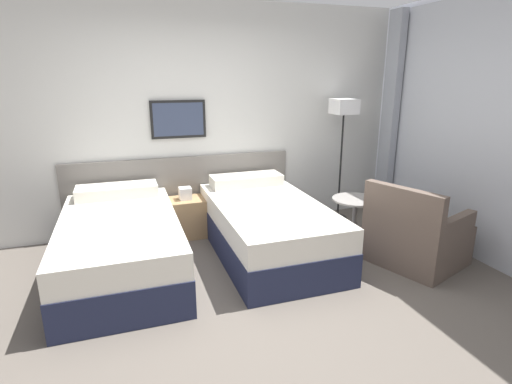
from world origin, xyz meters
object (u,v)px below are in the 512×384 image
bed_near_door (121,245)px  armchair (415,238)px  bed_near_window (267,227)px  side_table (355,212)px  nightstand (186,217)px  floor_lamp (344,116)px

bed_near_door → armchair: (2.84, -0.73, -0.02)m
bed_near_door → bed_near_window: size_ratio=1.00×
bed_near_door → bed_near_window: (1.50, 0.00, 0.00)m
bed_near_door → side_table: 2.50m
nightstand → bed_near_door: bearing=-135.0°
bed_near_door → nightstand: 1.06m
nightstand → armchair: (2.09, -1.47, 0.03)m
bed_near_window → floor_lamp: floor_lamp is taller
bed_near_door → side_table: bearing=-3.2°
armchair → floor_lamp: bearing=-18.2°
side_table → armchair: armchair is taller
bed_near_door → side_table: size_ratio=3.59×
bed_near_door → floor_lamp: (2.78, 0.71, 1.07)m
floor_lamp → armchair: floor_lamp is taller
bed_near_door → armchair: armchair is taller
floor_lamp → side_table: floor_lamp is taller
nightstand → side_table: size_ratio=1.09×
bed_near_window → floor_lamp: bearing=29.0°
bed_near_window → armchair: (1.34, -0.73, -0.02)m
bed_near_door → floor_lamp: floor_lamp is taller
bed_near_door → nightstand: bed_near_door is taller
nightstand → floor_lamp: floor_lamp is taller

